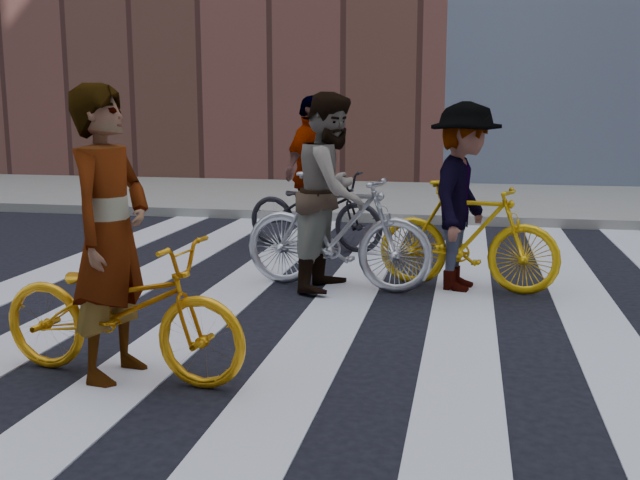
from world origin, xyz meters
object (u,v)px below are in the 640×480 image
(rider_right, at_px, (463,197))
(bike_yellow_left, at_px, (121,308))
(bike_yellow_right, at_px, (467,236))
(bike_dark_rear, at_px, (315,210))
(bike_silver_mid, at_px, (337,231))
(rider_mid, at_px, (332,192))
(rider_left, at_px, (110,234))
(rider_rear, at_px, (311,173))

(rider_right, bearing_deg, bike_yellow_left, 155.23)
(bike_yellow_left, distance_m, bike_yellow_right, 3.69)
(bike_dark_rear, bearing_deg, bike_yellow_right, -117.76)
(rider_right, bearing_deg, bike_yellow_right, -78.01)
(bike_silver_mid, xyz_separation_m, bike_yellow_right, (1.26, 0.21, -0.04))
(rider_mid, bearing_deg, bike_yellow_right, -71.77)
(bike_yellow_left, relative_size, rider_mid, 0.94)
(rider_right, bearing_deg, bike_silver_mid, 111.85)
(bike_yellow_right, distance_m, rider_left, 3.75)
(bike_yellow_left, xyz_separation_m, rider_right, (2.19, 2.93, 0.45))
(rider_mid, bearing_deg, rider_right, -71.41)
(bike_yellow_left, relative_size, bike_silver_mid, 0.94)
(bike_yellow_left, bearing_deg, rider_right, -29.66)
(bike_dark_rear, xyz_separation_m, rider_left, (-0.38, -4.77, 0.48))
(rider_left, bearing_deg, rider_mid, -12.64)
(bike_yellow_left, relative_size, rider_left, 0.93)
(bike_silver_mid, distance_m, rider_left, 2.94)
(bike_yellow_left, height_order, rider_left, rider_left)
(rider_rear, bearing_deg, rider_right, -117.76)
(bike_yellow_left, xyz_separation_m, bike_silver_mid, (0.98, 2.72, 0.11))
(bike_silver_mid, xyz_separation_m, rider_mid, (-0.05, 0.00, 0.38))
(rider_left, distance_m, rider_right, 3.69)
(bike_yellow_left, bearing_deg, bike_dark_rear, 3.17)
(bike_dark_rear, relative_size, rider_right, 1.02)
(bike_yellow_right, xyz_separation_m, bike_dark_rear, (-1.91, 1.83, -0.04))
(rider_left, relative_size, rider_rear, 1.01)
(bike_yellow_right, bearing_deg, rider_right, 101.99)
(bike_yellow_right, relative_size, rider_rear, 0.93)
(bike_silver_mid, relative_size, bike_yellow_right, 1.08)
(bike_yellow_left, height_order, bike_silver_mid, bike_silver_mid)
(rider_left, height_order, rider_mid, rider_left)
(bike_yellow_left, height_order, rider_rear, rider_rear)
(rider_mid, relative_size, rider_right, 1.05)
(bike_silver_mid, bearing_deg, rider_mid, 99.10)
(rider_left, bearing_deg, bike_silver_mid, -13.57)
(rider_mid, distance_m, rider_right, 1.28)
(bike_yellow_right, bearing_deg, bike_silver_mid, 111.47)
(bike_dark_rear, xyz_separation_m, rider_right, (1.86, -1.83, 0.43))
(bike_dark_rear, distance_m, rider_mid, 2.18)
(bike_yellow_right, relative_size, rider_right, 0.97)
(rider_mid, bearing_deg, rider_left, 169.38)
(rider_left, xyz_separation_m, rider_mid, (0.98, 2.72, -0.00))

